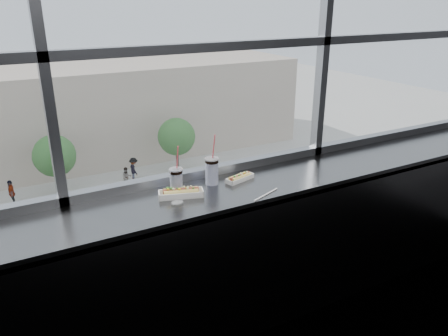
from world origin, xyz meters
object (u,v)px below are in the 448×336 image
hotdog_tray_left (181,193)px  tree_center (54,156)px  soda_cup_left (176,180)px  car_near_d (194,242)px  hotdog_tray_right (240,178)px  soda_cup_right (212,170)px  car_far_c (226,172)px  car_near_e (273,222)px  loose_straw (266,194)px  wrapper (177,202)px  car_near_c (14,292)px  pedestrian_c (127,175)px  tree_right (177,137)px  pedestrian_b (11,190)px  car_far_b (88,200)px  pedestrian_d (134,167)px

hotdog_tray_left → tree_center: 29.75m
soda_cup_left → car_near_d: size_ratio=0.05×
hotdog_tray_right → soda_cup_right: 0.22m
car_far_c → soda_cup_right: bearing=149.3°
car_near_e → loose_straw: bearing=147.8°
car_near_e → car_near_d: car_near_d is taller
hotdog_tray_left → car_near_d: bearing=83.4°
wrapper → car_near_c: size_ratio=0.01×
loose_straw → car_near_d: bearing=46.7°
pedestrian_c → soda_cup_right: bearing=-103.9°
hotdog_tray_right → tree_right: 31.57m
car_near_d → pedestrian_b: (-8.08, 11.97, 0.02)m
hotdog_tray_left → car_near_c: size_ratio=0.05×
loose_straw → car_near_e: size_ratio=0.05×
loose_straw → soda_cup_right: bearing=103.0°
car_near_c → pedestrian_c: (8.56, 11.30, -0.12)m
car_near_e → pedestrian_b: size_ratio=2.47×
car_far_b → tree_center: bearing=12.2°
tree_center → soda_cup_right: bearing=-94.2°
tree_right → wrapper: bearing=-112.2°
hotdog_tray_left → soda_cup_left: bearing=112.5°
hotdog_tray_left → loose_straw: size_ratio=1.21×
car_near_c → car_far_b: size_ratio=1.00×
hotdog_tray_right → car_far_c: (13.22, 24.20, -11.00)m
tree_right → hotdog_tray_right: bearing=-111.3°
hotdog_tray_right → wrapper: size_ratio=2.60×
car_near_c → tree_center: bearing=-16.6°
pedestrian_b → tree_right: bearing=90.1°
hotdog_tray_right → car_far_b: 26.77m
car_near_e → car_near_c: size_ratio=0.89×
hotdog_tray_left → tree_right: size_ratio=0.07×
pedestrian_c → tree_right: bearing=9.1°
car_near_e → pedestrian_c: size_ratio=2.95×
hotdog_tray_left → tree_right: 31.79m
hotdog_tray_right → car_near_e: bearing=38.6°
car_far_c → tree_center: 12.21m
hotdog_tray_left → pedestrian_d: (7.94, 28.54, -10.97)m
soda_cup_right → pedestrian_c: bearing=76.1°
soda_cup_left → car_far_b: size_ratio=0.05×
soda_cup_right → pedestrian_c: soda_cup_right is taller
hotdog_tray_left → soda_cup_right: soda_cup_right is taller
soda_cup_right → tree_right: (11.20, 28.16, -9.05)m
pedestrian_c → car_near_d: bearing=-88.6°
soda_cup_right → hotdog_tray_left: bearing=-160.9°
car_far_b → pedestrian_b: size_ratio=2.79×
car_far_c → loose_straw: bearing=150.1°
pedestrian_c → tree_right: size_ratio=0.41×
car_far_b → pedestrian_c: (3.55, 3.30, -0.12)m
hotdog_tray_right → tree_right: (11.00, 28.20, -8.97)m
pedestrian_b → tree_center: size_ratio=0.49×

